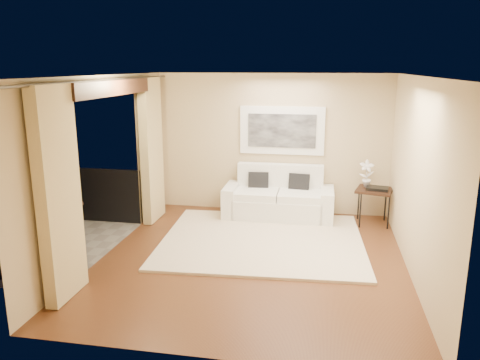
% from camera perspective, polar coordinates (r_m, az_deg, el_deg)
% --- Properties ---
extents(floor, '(5.00, 5.00, 0.00)m').
position_cam_1_polar(floor, '(7.14, 1.45, -9.62)').
color(floor, brown).
rests_on(floor, ground).
extents(room_shell, '(5.00, 6.40, 5.00)m').
position_cam_1_polar(room_shell, '(7.20, -15.74, 10.77)').
color(room_shell, white).
rests_on(room_shell, ground).
extents(balcony, '(1.81, 2.60, 1.17)m').
position_cam_1_polar(balcony, '(8.21, -22.11, -6.15)').
color(balcony, '#605B56').
rests_on(balcony, ground).
extents(curtains, '(0.16, 4.80, 2.64)m').
position_cam_1_polar(curtains, '(7.34, -15.00, 1.52)').
color(curtains, '#CBB67D').
rests_on(curtains, ground).
extents(artwork, '(1.62, 0.07, 0.92)m').
position_cam_1_polar(artwork, '(9.06, 5.14, 6.02)').
color(artwork, white).
rests_on(artwork, room_shell).
extents(rug, '(3.42, 3.02, 0.04)m').
position_cam_1_polar(rug, '(7.82, 2.74, -7.32)').
color(rug, beige).
rests_on(rug, floor).
extents(sofa, '(2.05, 0.90, 0.98)m').
position_cam_1_polar(sofa, '(8.96, 4.74, -2.38)').
color(sofa, white).
rests_on(sofa, floor).
extents(side_table, '(0.73, 0.73, 0.66)m').
position_cam_1_polar(side_table, '(8.81, 16.04, -1.41)').
color(side_table, black).
rests_on(side_table, floor).
extents(tray, '(0.42, 0.34, 0.05)m').
position_cam_1_polar(tray, '(8.75, 16.38, -0.99)').
color(tray, black).
rests_on(tray, side_table).
extents(orchid, '(0.27, 0.18, 0.50)m').
position_cam_1_polar(orchid, '(8.83, 15.17, 0.74)').
color(orchid, white).
rests_on(orchid, side_table).
extents(bistro_table, '(0.73, 0.73, 0.84)m').
position_cam_1_polar(bistro_table, '(8.19, -23.69, -2.09)').
color(bistro_table, black).
rests_on(bistro_table, balcony).
extents(balcony_chair_far, '(0.48, 0.49, 1.03)m').
position_cam_1_polar(balcony_chair_far, '(8.47, -20.87, -2.43)').
color(balcony_chair_far, black).
rests_on(balcony_chair_far, balcony).
extents(balcony_chair_near, '(0.43, 0.43, 0.94)m').
position_cam_1_polar(balcony_chair_near, '(8.10, -23.36, -3.80)').
color(balcony_chair_near, black).
rests_on(balcony_chair_near, balcony).
extents(ice_bucket, '(0.18, 0.18, 0.20)m').
position_cam_1_polar(ice_bucket, '(8.34, -24.43, -0.61)').
color(ice_bucket, silver).
rests_on(ice_bucket, bistro_table).
extents(candle, '(0.06, 0.06, 0.07)m').
position_cam_1_polar(candle, '(8.26, -22.61, -1.03)').
color(candle, red).
rests_on(candle, bistro_table).
extents(vase, '(0.04, 0.04, 0.18)m').
position_cam_1_polar(vase, '(8.06, -24.59, -1.17)').
color(vase, white).
rests_on(vase, bistro_table).
extents(glass_a, '(0.06, 0.06, 0.12)m').
position_cam_1_polar(glass_a, '(8.04, -22.99, -1.26)').
color(glass_a, silver).
rests_on(glass_a, bistro_table).
extents(glass_b, '(0.06, 0.06, 0.12)m').
position_cam_1_polar(glass_b, '(8.10, -22.74, -1.14)').
color(glass_b, silver).
rests_on(glass_b, bistro_table).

